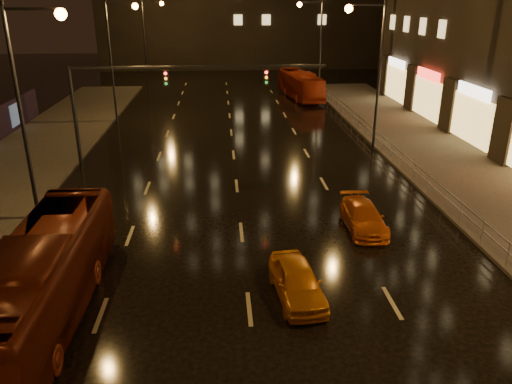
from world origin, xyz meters
TOP-DOWN VIEW (x-y plane):
  - ground at (0.00, 20.00)m, footprint 140.00×140.00m
  - sidewalk_right at (13.50, 15.00)m, footprint 7.00×70.00m
  - traffic_signal at (-5.06, 20.00)m, footprint 15.31×0.32m
  - railing_right at (10.20, 18.00)m, footprint 0.05×56.00m
  - bus_red at (-6.71, 4.04)m, footprint 2.56×10.54m
  - bus_curb at (7.63, 41.96)m, footprint 3.62×10.13m
  - taxi_near at (1.72, 4.60)m, footprint 1.89×3.89m
  - taxi_far at (5.60, 10.00)m, footprint 1.67×4.00m

SIDE VIEW (x-z plane):
  - ground at x=0.00m, z-range 0.00..0.00m
  - sidewalk_right at x=13.50m, z-range 0.00..0.15m
  - taxi_far at x=5.60m, z-range 0.00..1.15m
  - taxi_near at x=1.72m, z-range 0.00..1.28m
  - railing_right at x=10.20m, z-range 0.40..1.40m
  - bus_curb at x=7.63m, z-range 0.00..2.76m
  - bus_red at x=-6.71m, z-range 0.00..2.93m
  - traffic_signal at x=-5.06m, z-range 1.64..7.84m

